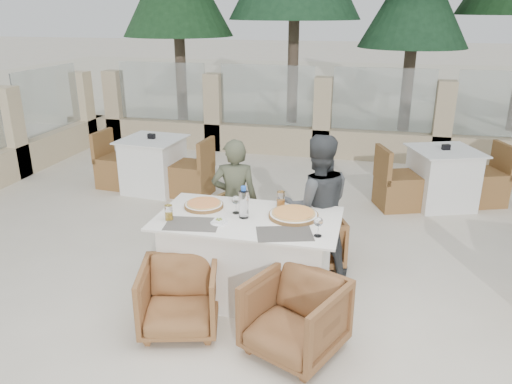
% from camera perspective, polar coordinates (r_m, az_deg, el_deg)
% --- Properties ---
extents(ground, '(80.00, 80.00, 0.00)m').
position_cam_1_polar(ground, '(4.70, 0.39, -11.70)').
color(ground, beige).
rests_on(ground, ground).
extents(sand_patch, '(30.00, 16.00, 0.01)m').
position_cam_1_polar(sand_patch, '(18.08, 10.89, 11.91)').
color(sand_patch, beige).
rests_on(sand_patch, ground).
extents(perimeter_wall_far, '(10.00, 0.34, 1.60)m').
position_cam_1_polar(perimeter_wall_far, '(8.89, 7.63, 9.08)').
color(perimeter_wall_far, tan).
rests_on(perimeter_wall_far, ground).
extents(pine_centre, '(2.20, 2.20, 5.00)m').
position_cam_1_polar(pine_centre, '(11.10, 17.74, 19.36)').
color(pine_centre, '#1B4024').
rests_on(pine_centre, ground).
extents(dining_table, '(1.60, 0.90, 0.77)m').
position_cam_1_polar(dining_table, '(4.52, -0.91, -7.41)').
color(dining_table, white).
rests_on(dining_table, ground).
extents(placemat_near_left, '(0.49, 0.36, 0.00)m').
position_cam_1_polar(placemat_near_left, '(4.26, -7.29, -3.64)').
color(placemat_near_left, '#5D5750').
rests_on(placemat_near_left, dining_table).
extents(placemat_near_right, '(0.52, 0.42, 0.00)m').
position_cam_1_polar(placemat_near_right, '(4.05, 3.28, -4.78)').
color(placemat_near_right, '#4E4A43').
rests_on(placemat_near_right, dining_table).
extents(pizza_left, '(0.39, 0.39, 0.05)m').
position_cam_1_polar(pizza_left, '(4.60, -5.98, -1.46)').
color(pizza_left, '#EE5520').
rests_on(pizza_left, dining_table).
extents(pizza_right, '(0.54, 0.54, 0.06)m').
position_cam_1_polar(pizza_right, '(4.37, 4.31, -2.54)').
color(pizza_right, orange).
rests_on(pizza_right, dining_table).
extents(water_bottle, '(0.09, 0.09, 0.29)m').
position_cam_1_polar(water_bottle, '(4.30, -1.42, -1.17)').
color(water_bottle, '#BBD4F6').
rests_on(water_bottle, dining_table).
extents(wine_glass_centre, '(0.08, 0.08, 0.18)m').
position_cam_1_polar(wine_glass_centre, '(4.42, -2.31, -1.33)').
color(wine_glass_centre, white).
rests_on(wine_glass_centre, dining_table).
extents(wine_glass_corner, '(0.09, 0.09, 0.18)m').
position_cam_1_polar(wine_glass_corner, '(4.00, 7.13, -3.84)').
color(wine_glass_corner, white).
rests_on(wine_glass_corner, dining_table).
extents(beer_glass_left, '(0.08, 0.08, 0.14)m').
position_cam_1_polar(beer_glass_left, '(4.35, -9.94, -2.34)').
color(beer_glass_left, gold).
rests_on(beer_glass_left, dining_table).
extents(beer_glass_right, '(0.09, 0.09, 0.15)m').
position_cam_1_polar(beer_glass_right, '(4.56, 2.86, -0.86)').
color(beer_glass_right, orange).
rests_on(beer_glass_right, dining_table).
extents(olive_dish, '(0.14, 0.14, 0.04)m').
position_cam_1_polar(olive_dish, '(4.25, -4.24, -3.31)').
color(olive_dish, white).
rests_on(olive_dish, dining_table).
extents(armchair_far_left, '(0.88, 0.89, 0.62)m').
position_cam_1_polar(armchair_far_left, '(5.29, -2.15, -4.11)').
color(armchair_far_left, olive).
rests_on(armchair_far_left, ground).
extents(armchair_far_right, '(0.78, 0.79, 0.55)m').
position_cam_1_polar(armchair_far_right, '(5.14, 6.27, -5.36)').
color(armchair_far_right, '#8E5D33').
rests_on(armchair_far_right, ground).
extents(armchair_near_left, '(0.75, 0.77, 0.57)m').
position_cam_1_polar(armchair_near_left, '(4.17, -8.75, -11.82)').
color(armchair_near_left, brown).
rests_on(armchair_near_left, ground).
extents(armchair_near_right, '(0.86, 0.87, 0.60)m').
position_cam_1_polar(armchair_near_right, '(3.88, 4.45, -14.04)').
color(armchair_near_right, brown).
rests_on(armchair_near_right, ground).
extents(diner_left, '(0.53, 0.41, 1.29)m').
position_cam_1_polar(diner_left, '(5.10, -2.43, -0.96)').
color(diner_left, '#494D38').
rests_on(diner_left, ground).
extents(diner_right, '(0.82, 0.72, 1.41)m').
position_cam_1_polar(diner_right, '(4.80, 6.96, -1.68)').
color(diner_right, '#3E4144').
rests_on(diner_right, ground).
extents(bg_table_a, '(1.70, 0.95, 0.77)m').
position_cam_1_polar(bg_table_a, '(7.31, -11.63, 3.06)').
color(bg_table_a, white).
rests_on(bg_table_a, ground).
extents(bg_table_b, '(1.82, 1.35, 0.77)m').
position_cam_1_polar(bg_table_b, '(7.04, 20.47, 1.52)').
color(bg_table_b, white).
rests_on(bg_table_b, ground).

